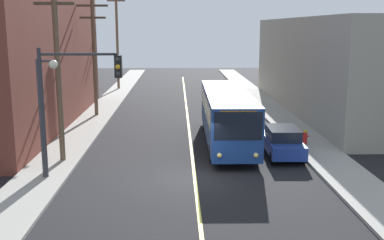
% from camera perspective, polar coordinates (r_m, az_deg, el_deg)
% --- Properties ---
extents(ground_plane, '(120.00, 120.00, 0.00)m').
position_cam_1_polar(ground_plane, '(22.32, 0.33, -7.07)').
color(ground_plane, black).
extents(sidewalk_left, '(2.50, 90.00, 0.15)m').
position_cam_1_polar(sidewalk_left, '(32.58, -13.20, -1.32)').
color(sidewalk_left, gray).
rests_on(sidewalk_left, ground).
extents(sidewalk_right, '(2.50, 90.00, 0.15)m').
position_cam_1_polar(sidewalk_right, '(32.93, 12.37, -1.15)').
color(sidewalk_right, gray).
rests_on(sidewalk_right, ground).
extents(lane_stripe_center, '(0.16, 60.00, 0.01)m').
position_cam_1_polar(lane_stripe_center, '(36.85, -0.54, 0.33)').
color(lane_stripe_center, '#D8CC4C').
rests_on(lane_stripe_center, ground).
extents(building_right_warehouse, '(12.00, 27.80, 7.76)m').
position_cam_1_polar(building_right_warehouse, '(41.91, 19.71, 6.35)').
color(building_right_warehouse, gray).
rests_on(building_right_warehouse, ground).
extents(city_bus, '(2.70, 12.18, 3.20)m').
position_cam_1_polar(city_bus, '(28.47, 4.26, 0.72)').
color(city_bus, navy).
rests_on(city_bus, ground).
extents(parked_car_blue, '(1.95, 4.46, 1.62)m').
position_cam_1_polar(parked_car_blue, '(26.17, 11.02, -2.60)').
color(parked_car_blue, navy).
rests_on(parked_car_blue, ground).
extents(utility_pole_near, '(2.40, 0.28, 9.53)m').
position_cam_1_polar(utility_pole_near, '(24.73, -16.14, 7.09)').
color(utility_pole_near, brown).
rests_on(utility_pole_near, sidewalk_left).
extents(utility_pole_mid, '(2.40, 0.28, 9.08)m').
position_cam_1_polar(utility_pole_mid, '(37.40, -11.89, 8.23)').
color(utility_pole_mid, brown).
rests_on(utility_pole_mid, sidewalk_left).
extents(utility_pole_far, '(2.40, 0.28, 11.20)m').
position_cam_1_polar(utility_pole_far, '(53.36, -9.16, 10.38)').
color(utility_pole_far, brown).
rests_on(utility_pole_far, sidewalk_left).
extents(traffic_signal_left_corner, '(3.75, 0.48, 6.00)m').
position_cam_1_polar(traffic_signal_left_corner, '(21.74, -14.08, 3.74)').
color(traffic_signal_left_corner, '#2D2D33').
rests_on(traffic_signal_left_corner, sidewalk_left).
extents(street_lamp_left, '(0.98, 0.40, 5.50)m').
position_cam_1_polar(street_lamp_left, '(22.20, -17.57, 2.24)').
color(street_lamp_left, '#38383D').
rests_on(street_lamp_left, sidewalk_left).
extents(fire_hydrant, '(0.44, 0.26, 0.84)m').
position_cam_1_polar(fire_hydrant, '(28.77, 13.66, -1.97)').
color(fire_hydrant, red).
rests_on(fire_hydrant, sidewalk_right).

